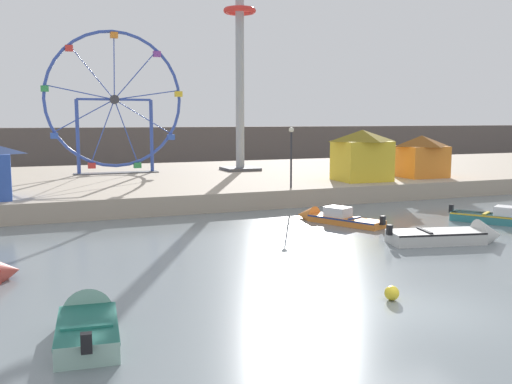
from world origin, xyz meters
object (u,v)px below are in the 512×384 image
promenade_lamp_near (291,148)px  mooring_buoy_orange (392,293)px  carnival_booth_orange_canopy (421,155)px  motorboat_orange_hull (331,217)px  motorboat_seafoam (88,323)px  carnival_booth_yellow_awning (362,154)px  motorboat_pale_grey (456,236)px  drop_tower_steel_tower (240,67)px  ferris_wheel_blue_frame (114,102)px

promenade_lamp_near → mooring_buoy_orange: 19.17m
carnival_booth_orange_canopy → motorboat_orange_hull: bearing=-142.8°
motorboat_seafoam → mooring_buoy_orange: motorboat_seafoam is taller
carnival_booth_yellow_awning → carnival_booth_orange_canopy: carnival_booth_yellow_awning is taller
motorboat_pale_grey → mooring_buoy_orange: bearing=-129.5°
motorboat_orange_hull → promenade_lamp_near: 6.95m
carnival_booth_yellow_awning → promenade_lamp_near: 6.74m
motorboat_pale_grey → drop_tower_steel_tower: drop_tower_steel_tower is taller
motorboat_pale_grey → carnival_booth_orange_canopy: 18.03m
motorboat_seafoam → mooring_buoy_orange: 8.70m
drop_tower_steel_tower → promenade_lamp_near: 14.17m
carnival_booth_yellow_awning → mooring_buoy_orange: size_ratio=8.81×
carnival_booth_orange_canopy → promenade_lamp_near: bearing=-165.4°
motorboat_orange_hull → carnival_booth_orange_canopy: 15.30m
ferris_wheel_blue_frame → carnival_booth_orange_canopy: (20.46, -11.29, -3.95)m
mooring_buoy_orange → motorboat_pale_grey: bearing=37.9°
motorboat_pale_grey → promenade_lamp_near: size_ratio=1.43×
promenade_lamp_near → mooring_buoy_orange: (-5.24, -18.13, -3.36)m
drop_tower_steel_tower → carnival_booth_orange_canopy: drop_tower_steel_tower is taller
motorboat_pale_grey → carnival_booth_yellow_awning: (4.29, 14.46, 2.64)m
promenade_lamp_near → carnival_booth_orange_canopy: bearing=12.3°
mooring_buoy_orange → drop_tower_steel_tower: bearing=77.9°
carnival_booth_orange_canopy → motorboat_seafoam: bearing=-139.8°
drop_tower_steel_tower → mooring_buoy_orange: (-6.60, -30.90, -9.32)m
motorboat_seafoam → carnival_booth_orange_canopy: bearing=-46.1°
motorboat_seafoam → mooring_buoy_orange: size_ratio=9.09×
carnival_booth_yellow_awning → promenade_lamp_near: (-6.39, -2.05, 0.65)m
motorboat_seafoam → drop_tower_steel_tower: (15.28, 30.28, 9.27)m
motorboat_orange_hull → motorboat_pale_grey: 6.86m
motorboat_pale_grey → carnival_booth_orange_canopy: (9.71, 15.00, 2.41)m
carnival_booth_orange_canopy → carnival_booth_yellow_awning: bearing=-172.1°
motorboat_orange_hull → ferris_wheel_blue_frame: size_ratio=0.46×
ferris_wheel_blue_frame → carnival_booth_yellow_awning: 19.49m
motorboat_orange_hull → mooring_buoy_orange: bearing=133.0°
carnival_booth_orange_canopy → mooring_buoy_orange: size_ratio=8.03×
ferris_wheel_blue_frame → carnival_booth_orange_canopy: size_ratio=3.13×
mooring_buoy_orange → motorboat_orange_hull: bearing=68.7°
motorboat_seafoam → motorboat_orange_hull: motorboat_seafoam is taller
motorboat_pale_grey → carnival_booth_yellow_awning: size_ratio=1.39×
motorboat_pale_grey → ferris_wheel_blue_frame: ferris_wheel_blue_frame is taller
carnival_booth_orange_canopy → motorboat_pale_grey: bearing=-120.7°
motorboat_orange_hull → carnival_booth_orange_canopy: carnival_booth_orange_canopy is taller
motorboat_pale_grey → mooring_buoy_orange: 9.31m
motorboat_seafoam → motorboat_orange_hull: (13.37, 11.42, -0.02)m
motorboat_orange_hull → carnival_booth_yellow_awning: size_ratio=1.32×
motorboat_seafoam → motorboat_orange_hull: size_ratio=0.78×
motorboat_seafoam → promenade_lamp_near: 22.61m
motorboat_pale_grey → ferris_wheel_blue_frame: bearing=124.8°
motorboat_pale_grey → drop_tower_steel_tower: size_ratio=0.32×
carnival_booth_orange_canopy → mooring_buoy_orange: (-17.06, -20.71, -2.48)m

